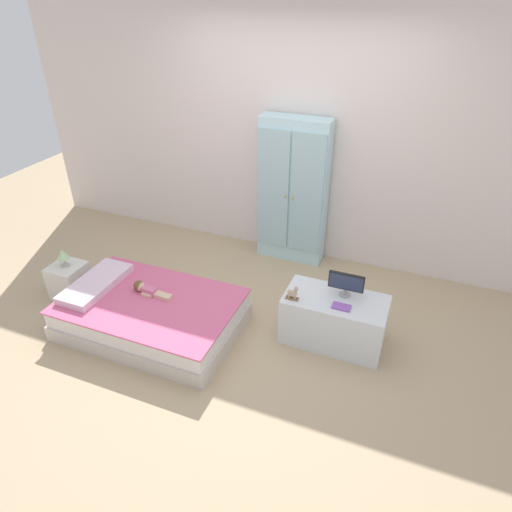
% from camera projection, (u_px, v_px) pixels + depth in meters
% --- Properties ---
extents(ground_plane, '(10.00, 10.00, 0.02)m').
position_uv_depth(ground_plane, '(239.00, 331.00, 4.08)').
color(ground_plane, tan).
extents(back_wall, '(6.40, 0.05, 2.70)m').
position_uv_depth(back_wall, '(298.00, 135.00, 4.62)').
color(back_wall, silver).
rests_on(back_wall, ground_plane).
extents(bed, '(1.54, 0.99, 0.31)m').
position_uv_depth(bed, '(152.00, 314.00, 4.03)').
color(bed, beige).
rests_on(bed, ground_plane).
extents(pillow, '(0.32, 0.72, 0.07)m').
position_uv_depth(pillow, '(96.00, 283.00, 4.11)').
color(pillow, silver).
rests_on(pillow, bed).
extents(doll, '(0.39, 0.14, 0.10)m').
position_uv_depth(doll, '(146.00, 289.00, 4.04)').
color(doll, '#D6668E').
rests_on(doll, bed).
extents(nightstand, '(0.31, 0.31, 0.35)m').
position_uv_depth(nightstand, '(70.00, 281.00, 4.44)').
color(nightstand, silver).
rests_on(nightstand, ground_plane).
extents(table_lamp, '(0.12, 0.12, 0.18)m').
position_uv_depth(table_lamp, '(63.00, 255.00, 4.29)').
color(table_lamp, '#B7B2AD').
rests_on(table_lamp, nightstand).
extents(wardrobe, '(0.72, 0.28, 1.57)m').
position_uv_depth(wardrobe, '(293.00, 192.00, 4.77)').
color(wardrobe, silver).
rests_on(wardrobe, ground_plane).
extents(tv_stand, '(0.86, 0.45, 0.44)m').
position_uv_depth(tv_stand, '(334.00, 320.00, 3.86)').
color(tv_stand, silver).
rests_on(tv_stand, ground_plane).
extents(tv_monitor, '(0.30, 0.10, 0.21)m').
position_uv_depth(tv_monitor, '(346.00, 283.00, 3.72)').
color(tv_monitor, '#99999E').
rests_on(tv_monitor, tv_stand).
extents(rocking_horse_toy, '(0.11, 0.04, 0.13)m').
position_uv_depth(rocking_horse_toy, '(293.00, 293.00, 3.71)').
color(rocking_horse_toy, '#8E6642').
rests_on(rocking_horse_toy, tv_stand).
extents(book_purple, '(0.15, 0.09, 0.02)m').
position_uv_depth(book_purple, '(341.00, 307.00, 3.64)').
color(book_purple, '#8E51B2').
rests_on(book_purple, tv_stand).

